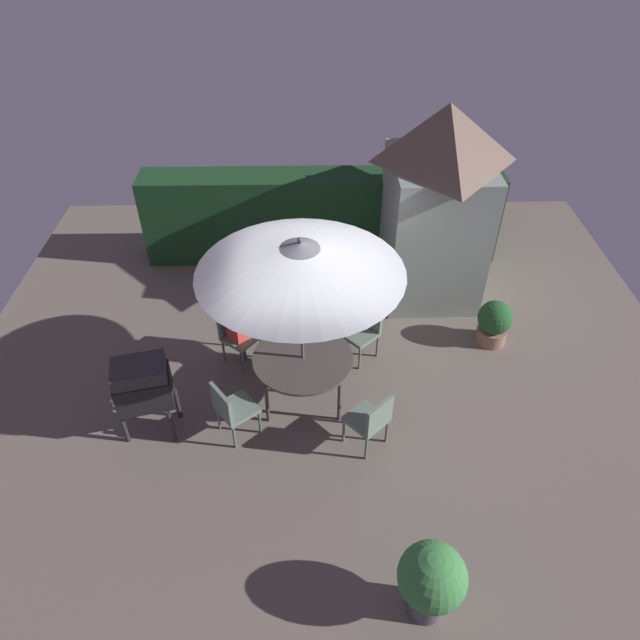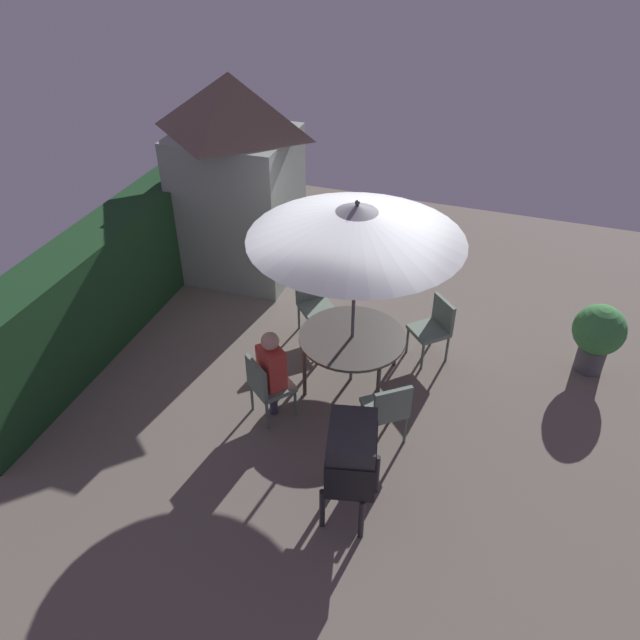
% 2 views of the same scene
% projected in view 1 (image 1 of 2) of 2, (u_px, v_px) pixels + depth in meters
% --- Properties ---
extents(ground_plane, '(11.00, 11.00, 0.00)m').
position_uv_depth(ground_plane, '(327.00, 385.00, 8.43)').
color(ground_plane, '#6B6056').
extents(hedge_backdrop, '(6.49, 0.74, 1.65)m').
position_uv_depth(hedge_backdrop, '(322.00, 216.00, 10.57)').
color(hedge_backdrop, '#193D1E').
rests_on(hedge_backdrop, ground).
extents(garden_shed, '(1.66, 1.91, 3.28)m').
position_uv_depth(garden_shed, '(436.00, 203.00, 9.21)').
color(garden_shed, gray).
rests_on(garden_shed, ground).
extents(patio_table, '(1.39, 1.39, 0.73)m').
position_uv_depth(patio_table, '(303.00, 360.00, 7.85)').
color(patio_table, '#47423D').
rests_on(patio_table, ground).
extents(patio_umbrella, '(2.57, 2.57, 2.64)m').
position_uv_depth(patio_umbrella, '(300.00, 258.00, 6.77)').
color(patio_umbrella, '#4C4C51').
rests_on(patio_umbrella, ground).
extents(bbq_grill, '(0.79, 0.64, 1.20)m').
position_uv_depth(bbq_grill, '(143.00, 385.00, 7.26)').
color(bbq_grill, black).
rests_on(bbq_grill, ground).
extents(chair_near_shed, '(0.65, 0.65, 0.90)m').
position_uv_depth(chair_near_shed, '(236.00, 332.00, 8.55)').
color(chair_near_shed, slate).
rests_on(chair_near_shed, ground).
extents(chair_far_side, '(0.65, 0.65, 0.90)m').
position_uv_depth(chair_far_side, '(231.00, 408.00, 7.40)').
color(chair_far_side, slate).
rests_on(chair_far_side, ground).
extents(chair_toward_hedge, '(0.65, 0.65, 0.90)m').
position_uv_depth(chair_toward_hedge, '(371.00, 419.00, 7.25)').
color(chair_toward_hedge, slate).
rests_on(chair_toward_hedge, ground).
extents(chair_toward_house, '(0.65, 0.65, 0.90)m').
position_uv_depth(chair_toward_house, '(364.00, 328.00, 8.61)').
color(chair_toward_house, slate).
rests_on(chair_toward_house, ground).
extents(potted_plant_by_shed, '(0.69, 0.69, 1.02)m').
position_uv_depth(potted_plant_by_shed, '(431.00, 580.00, 5.59)').
color(potted_plant_by_shed, '#4C4C51').
rests_on(potted_plant_by_shed, ground).
extents(potted_plant_by_grill, '(0.54, 0.54, 0.75)m').
position_uv_depth(potted_plant_by_grill, '(494.00, 322.00, 8.92)').
color(potted_plant_by_grill, '#936651').
rests_on(potted_plant_by_grill, ground).
extents(person_in_red, '(0.40, 0.42, 1.26)m').
position_uv_depth(person_in_red, '(239.00, 320.00, 8.34)').
color(person_in_red, '#CC3D33').
rests_on(person_in_red, ground).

